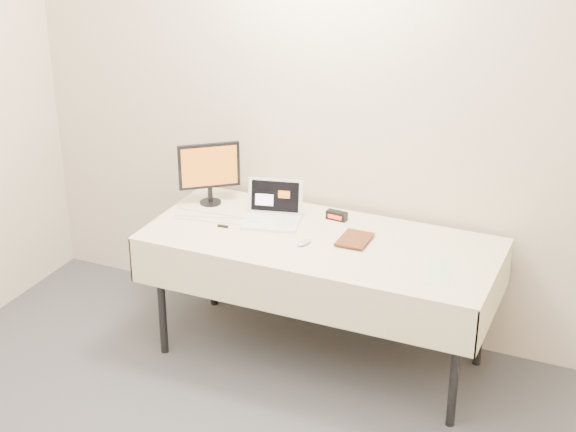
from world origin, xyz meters
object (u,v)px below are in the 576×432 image
at_px(laptop, 273,211).
at_px(monitor, 209,169).
at_px(book, 341,221).
at_px(table, 321,249).

xyz_separation_m(laptop, monitor, (-0.43, 0.07, 0.16)).
relative_size(laptop, monitor, 0.98).
height_order(laptop, monitor, monitor).
xyz_separation_m(monitor, book, (0.85, -0.14, -0.11)).
bearing_deg(table, book, 21.30).
bearing_deg(monitor, book, -47.75).
distance_m(table, monitor, 0.82).
relative_size(monitor, book, 1.71).
distance_m(laptop, book, 0.43).
bearing_deg(laptop, monitor, 157.09).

